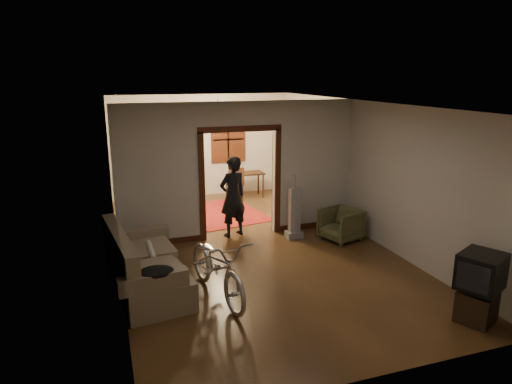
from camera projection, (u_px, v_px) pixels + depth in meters
name	position (u px, v px, depth m)	size (l,w,h in m)	color
floor	(251.00, 247.00, 9.02)	(5.00, 8.50, 0.01)	#3D2613
ceiling	(251.00, 103.00, 8.32)	(5.00, 8.50, 0.01)	white
wall_back	(203.00, 146.00, 12.57)	(5.00, 0.02, 2.80)	beige
wall_left	(114.00, 188.00, 7.89)	(0.02, 8.50, 2.80)	beige
wall_right	(365.00, 170.00, 9.44)	(0.02, 8.50, 2.80)	beige
partition_wall	(240.00, 170.00, 9.36)	(5.00, 0.14, 2.80)	beige
door_casing	(240.00, 185.00, 9.43)	(1.74, 0.20, 2.32)	#3D1A0E
far_window	(228.00, 139.00, 12.71)	(0.98, 0.06, 1.28)	black
chandelier	(218.00, 116.00, 10.72)	(0.24, 0.24, 0.24)	#FFE0A5
light_switch	(288.00, 175.00, 9.65)	(0.08, 0.01, 0.12)	silver
sofa	(147.00, 260.00, 7.14)	(0.97, 2.15, 0.99)	#6A6047
rolled_paper	(151.00, 250.00, 7.44)	(0.09, 0.09, 0.74)	beige
jacket	(156.00, 272.00, 6.28)	(0.49, 0.37, 0.14)	black
bicycle	(217.00, 266.00, 6.89)	(0.67, 1.91, 1.00)	silver
armchair	(341.00, 225.00, 9.34)	(0.71, 0.73, 0.66)	brown
tv_stand	(476.00, 306.00, 6.27)	(0.49, 0.44, 0.44)	black
crt_tv	(481.00, 271.00, 6.14)	(0.58, 0.52, 0.50)	black
vacuum	(294.00, 213.00, 9.43)	(0.33, 0.26, 1.08)	gray
person	(233.00, 197.00, 9.46)	(0.62, 0.41, 1.70)	black
oriental_rug	(222.00, 213.00, 11.20)	(1.72, 2.26, 0.02)	maroon
locker	(157.00, 172.00, 12.08)	(0.80, 0.45, 1.61)	#1F311D
globe	(154.00, 129.00, 11.80)	(0.27, 0.27, 0.27)	#1E5972
desk	(247.00, 185.00, 12.62)	(0.92, 0.51, 0.68)	#321D10
desk_chair	(234.00, 184.00, 12.21)	(0.41, 0.41, 0.93)	#321D10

